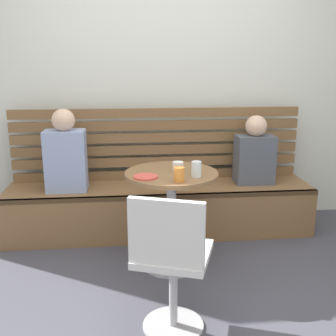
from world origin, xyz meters
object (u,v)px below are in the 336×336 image
object	(u,v)px
cup_water_clear	(196,169)
plate_small	(146,177)
booth_bench	(160,209)
cafe_table	(171,201)
cup_tumbler_orange	(179,174)
person_child_left	(255,154)
cup_ceramic_white	(178,167)
person_adult	(66,155)
white_chair	(171,260)

from	to	relation	value
cup_water_clear	plate_small	xyz separation A→B (m)	(-0.35, 0.02, -0.05)
booth_bench	cafe_table	world-z (taller)	cafe_table
cup_tumbler_orange	plate_small	size ratio (longest dim) A/B	0.59
person_child_left	cup_ceramic_white	size ratio (longest dim) A/B	7.72
cafe_table	cup_tumbler_orange	bearing A→B (deg)	-84.21
person_child_left	person_adult	bearing A→B (deg)	-178.11
cafe_table	cup_water_clear	world-z (taller)	cup_water_clear
cup_ceramic_white	plate_small	world-z (taller)	cup_ceramic_white
cup_tumbler_orange	person_adult	bearing A→B (deg)	135.78
booth_bench	cup_ceramic_white	size ratio (longest dim) A/B	33.75
person_adult	cup_ceramic_white	xyz separation A→B (m)	(0.89, -0.57, 0.02)
person_adult	cup_water_clear	size ratio (longest dim) A/B	6.37
cup_water_clear	cup_ceramic_white	world-z (taller)	cup_water_clear
white_chair	person_child_left	world-z (taller)	person_child_left
person_adult	person_child_left	xyz separation A→B (m)	(1.66, 0.05, -0.04)
person_adult	cup_tumbler_orange	distance (m)	1.20
person_adult	white_chair	bearing A→B (deg)	-62.11
person_adult	cafe_table	bearing A→B (deg)	-35.46
booth_bench	cup_ceramic_white	xyz separation A→B (m)	(0.08, -0.60, 0.55)
cup_tumbler_orange	person_child_left	bearing A→B (deg)	48.05
booth_bench	cafe_table	size ratio (longest dim) A/B	3.65
plate_small	cafe_table	bearing A→B (deg)	32.34
cup_water_clear	plate_small	size ratio (longest dim) A/B	0.65
white_chair	cup_ceramic_white	size ratio (longest dim) A/B	10.63
booth_bench	cup_water_clear	size ratio (longest dim) A/B	24.55
person_child_left	white_chair	bearing A→B (deg)	-122.18
person_child_left	cup_ceramic_white	world-z (taller)	person_child_left
cafe_table	plate_small	size ratio (longest dim) A/B	4.35
cup_tumbler_orange	cup_water_clear	bearing A→B (deg)	37.71
person_adult	plate_small	bearing A→B (deg)	-48.18
person_child_left	plate_small	xyz separation A→B (m)	(-1.02, -0.77, 0.03)
cup_ceramic_white	cafe_table	bearing A→B (deg)	-156.86
plate_small	cup_ceramic_white	bearing A→B (deg)	30.57
booth_bench	cup_ceramic_white	world-z (taller)	cup_ceramic_white
white_chair	cup_tumbler_orange	bearing A→B (deg)	78.39
cup_tumbler_orange	cup_water_clear	size ratio (longest dim) A/B	0.91
cup_water_clear	white_chair	bearing A→B (deg)	-110.46
booth_bench	white_chair	distance (m)	1.45
cafe_table	person_adult	bearing A→B (deg)	144.54
person_adult	plate_small	xyz separation A→B (m)	(0.64, -0.72, -0.01)
booth_bench	plate_small	world-z (taller)	plate_small
cup_tumbler_orange	cup_water_clear	distance (m)	0.17
cup_ceramic_white	cup_water_clear	bearing A→B (deg)	-56.08
person_adult	cup_water_clear	bearing A→B (deg)	-36.45
booth_bench	plate_small	bearing A→B (deg)	-102.15
cup_tumbler_orange	plate_small	world-z (taller)	cup_tumbler_orange
person_child_left	plate_small	distance (m)	1.28
white_chair	cup_tumbler_orange	xyz separation A→B (m)	(0.12, 0.57, 0.33)
cup_tumbler_orange	cup_ceramic_white	xyz separation A→B (m)	(0.03, 0.26, -0.02)
person_child_left	cup_tumbler_orange	xyz separation A→B (m)	(-0.80, -0.89, 0.08)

